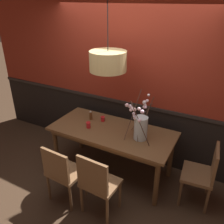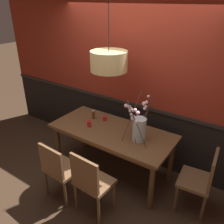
# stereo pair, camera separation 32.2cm
# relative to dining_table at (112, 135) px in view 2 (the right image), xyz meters

# --- Properties ---
(ground_plane) EXTENTS (24.00, 24.00, 0.00)m
(ground_plane) POSITION_rel_dining_table_xyz_m (0.00, 0.00, -0.69)
(ground_plane) COLOR #422D1E
(back_wall) EXTENTS (5.68, 0.14, 2.66)m
(back_wall) POSITION_rel_dining_table_xyz_m (0.00, 0.62, 0.63)
(back_wall) COLOR black
(back_wall) RESTS_ON ground
(dining_table) EXTENTS (1.87, 0.85, 0.78)m
(dining_table) POSITION_rel_dining_table_xyz_m (0.00, 0.00, 0.00)
(dining_table) COLOR brown
(dining_table) RESTS_ON ground
(chair_far_side_left) EXTENTS (0.43, 0.44, 0.88)m
(chair_far_side_left) POSITION_rel_dining_table_xyz_m (-0.28, 0.85, -0.19)
(chair_far_side_left) COLOR brown
(chair_far_side_left) RESTS_ON ground
(chair_head_east_end) EXTENTS (0.44, 0.48, 0.89)m
(chair_head_east_end) POSITION_rel_dining_table_xyz_m (1.36, 0.02, -0.19)
(chair_head_east_end) COLOR brown
(chair_head_east_end) RESTS_ON ground
(chair_far_side_right) EXTENTS (0.44, 0.42, 0.93)m
(chair_far_side_right) POSITION_rel_dining_table_xyz_m (0.26, 0.85, -0.16)
(chair_far_side_right) COLOR brown
(chair_far_side_right) RESTS_ON ground
(chair_near_side_left) EXTENTS (0.47, 0.41, 0.88)m
(chair_near_side_left) POSITION_rel_dining_table_xyz_m (-0.29, -0.85, -0.19)
(chair_near_side_left) COLOR brown
(chair_near_side_left) RESTS_ON ground
(chair_near_side_right) EXTENTS (0.47, 0.40, 0.91)m
(chair_near_side_right) POSITION_rel_dining_table_xyz_m (0.24, -0.82, -0.17)
(chair_near_side_right) COLOR brown
(chair_near_side_right) RESTS_ON ground
(vase_with_blossoms) EXTENTS (0.44, 0.61, 0.66)m
(vase_with_blossoms) POSITION_rel_dining_table_xyz_m (0.45, -0.01, 0.28)
(vase_with_blossoms) COLOR silver
(vase_with_blossoms) RESTS_ON dining_table
(candle_holder_nearer_center) EXTENTS (0.07, 0.07, 0.10)m
(candle_holder_nearer_center) POSITION_rel_dining_table_xyz_m (-0.35, -0.11, 0.13)
(candle_holder_nearer_center) COLOR red
(candle_holder_nearer_center) RESTS_ON dining_table
(candle_holder_nearer_edge) EXTENTS (0.07, 0.07, 0.08)m
(candle_holder_nearer_edge) POSITION_rel_dining_table_xyz_m (-0.27, 0.18, 0.13)
(candle_holder_nearer_edge) COLOR red
(candle_holder_nearer_edge) RESTS_ON dining_table
(condiment_bottle) EXTENTS (0.05, 0.05, 0.15)m
(condiment_bottle) POSITION_rel_dining_table_xyz_m (-0.47, 0.14, 0.15)
(condiment_bottle) COLOR brown
(condiment_bottle) RESTS_ON dining_table
(pendant_lamp) EXTENTS (0.51, 0.51, 1.00)m
(pendant_lamp) POSITION_rel_dining_table_xyz_m (-0.10, 0.07, 1.10)
(pendant_lamp) COLOR tan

